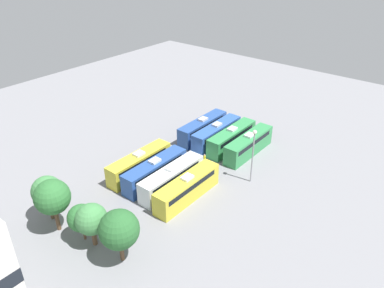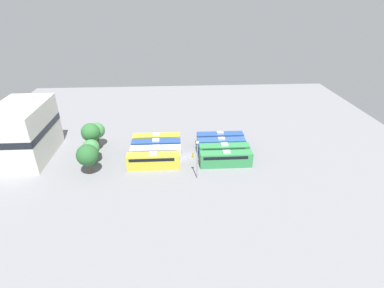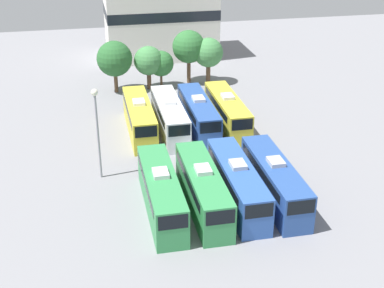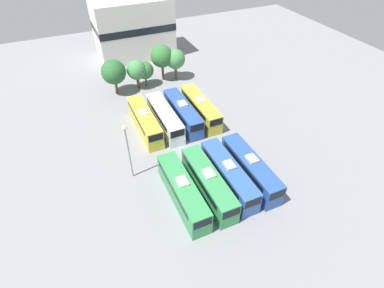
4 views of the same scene
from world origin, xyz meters
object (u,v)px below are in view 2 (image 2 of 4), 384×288
Objects in this scene: bus_3 at (220,139)px; depot_building at (24,132)px; light_pole at (197,154)px; tree_3 at (91,132)px; bus_1 at (224,151)px; bus_0 at (226,158)px; tree_0 at (87,155)px; bus_6 at (156,147)px; bus_2 at (221,145)px; worker_person at (193,155)px; tree_2 at (92,147)px; bus_5 at (156,153)px; tree_4 at (97,131)px; bus_7 at (157,140)px; bus_4 at (153,160)px; tree_1 at (91,148)px.

bus_3 is 0.68× the size of depot_building.
light_pole reaches higher than tree_3.
bus_0 is at bearing 178.27° from bus_1.
bus_3 is at bearing -69.21° from tree_0.
bus_6 is 14.53m from light_pole.
bus_2 is 6.98× the size of worker_person.
bus_0 is 29.78m from tree_2.
bus_0 and bus_2 have the same top height.
tree_3 reaches higher than tree_2.
tree_4 is at bearing 62.04° from bus_5.
bus_1 is 31.05m from tree_3.
light_pole is at bearing 124.31° from bus_0.
light_pole reaches higher than bus_1.
bus_5 is 16.29m from tree_3.
bus_7 is at bearing 55.46° from worker_person.
bus_6 is (3.03, 15.46, 0.00)m from bus_1.
bus_2 and bus_3 have the same top height.
bus_4 is 1.59× the size of tree_3.
tree_2 reaches higher than bus_4.
bus_0 is 9.55m from bus_3.
tree_0 is at bearing 92.75° from bus_0.
bus_3 is 30.89m from tree_0.
bus_4 and bus_5 have the same top height.
worker_person is (-5.75, 6.92, -1.06)m from bus_3.
bus_2 is at bearing -90.23° from bus_6.
bus_5 is 1.00× the size of bus_7.
depot_building reaches higher than bus_3.
bus_5 is 2.00× the size of tree_1.
bus_5 is 1.83× the size of tree_4.
light_pole reaches higher than bus_6.
depot_building is at bearing 96.78° from tree_3.
bus_2 is at bearing -30.67° from light_pole.
bus_2 is at bearing -93.90° from tree_3.
bus_0 is 18.17m from bus_7.
bus_5 is 12.26m from light_pole.
bus_7 is 2.32× the size of tree_2.
tree_4 reaches higher than bus_4.
light_pole is at bearing 139.72° from bus_1.
tree_4 reaches higher than bus_5.
tree_3 is (5.15, 15.14, 3.11)m from bus_5.
bus_5 is at bearing -88.56° from tree_1.
depot_building reaches higher than bus_5.
tree_4 is at bearing -74.19° from depot_building.
bus_0 is 1.83× the size of tree_4.
bus_0 is 1.00× the size of bus_1.
bus_5 is at bearing 90.47° from bus_1.
depot_building reaches higher than light_pole.
tree_3 is at bearing 163.26° from tree_4.
bus_7 is (6.37, 0.16, 0.00)m from bus_5.
tree_3 is at bearing 92.11° from bus_3.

